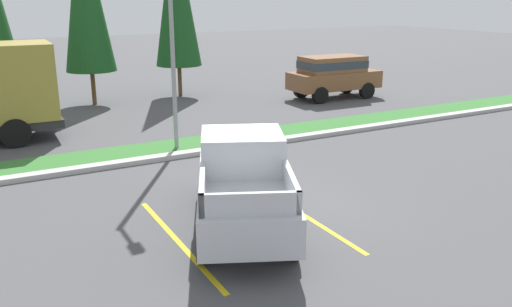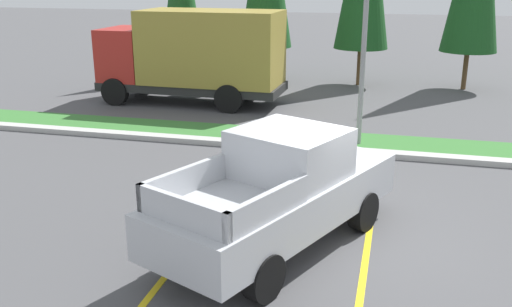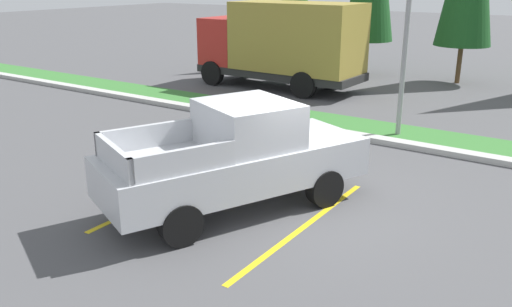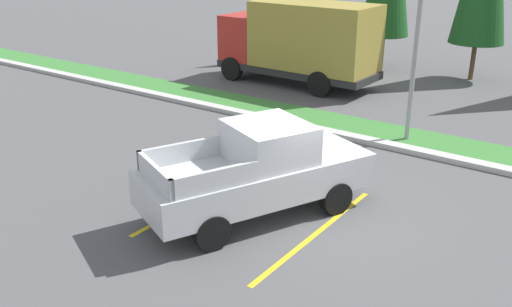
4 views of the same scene
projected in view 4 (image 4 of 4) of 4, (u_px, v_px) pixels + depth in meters
ground_plane at (311, 213)px, 12.76m from camera, size 120.00×120.00×0.00m
parking_line_near at (205, 196)px, 13.57m from camera, size 0.12×4.80×0.01m
parking_line_far at (317, 233)px, 11.89m from camera, size 0.12×4.80×0.01m
curb_strip at (397, 147)px, 16.52m from camera, size 56.00×0.40×0.15m
grass_median at (411, 138)px, 17.36m from camera, size 56.00×1.80×0.06m
pickup_truck_main at (259, 171)px, 12.38m from camera, size 3.85×5.53×2.10m
cargo_truck_distant at (300, 41)px, 23.04m from camera, size 6.85×2.63×3.40m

